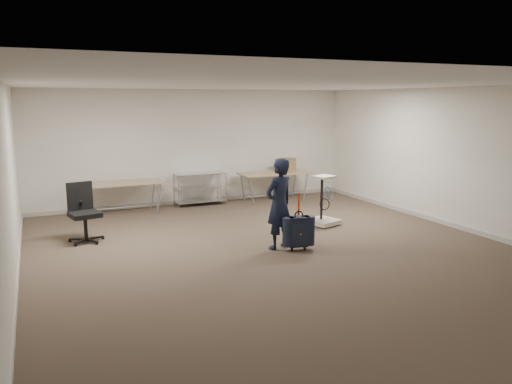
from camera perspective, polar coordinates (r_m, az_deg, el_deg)
name	(u,v)px	position (r m, az deg, el deg)	size (l,w,h in m)	color
ground	(276,251)	(8.57, 2.29, -6.79)	(9.00, 9.00, 0.00)	#433628
room_shell	(245,230)	(9.77, -1.31, -4.31)	(8.00, 9.00, 9.00)	beige
folding_table_left	(122,185)	(11.57, -15.06, 0.83)	(1.80, 0.75, 0.73)	#94775B
folding_table_right	(274,174)	(12.71, 2.10, 2.03)	(1.80, 0.75, 0.73)	#94775B
wire_shelf	(200,187)	(12.27, -6.42, 0.55)	(1.22, 0.47, 0.80)	silver
person	(279,204)	(8.56, 2.66, -1.37)	(0.57, 0.38, 1.58)	black
suitcase	(299,231)	(8.55, 4.89, -4.50)	(0.40, 0.28, 1.00)	black
office_chair	(85,224)	(9.60, -18.99, -3.47)	(0.65, 0.65, 1.07)	black
equipment_cart	(323,212)	(10.38, 7.71, -2.28)	(0.70, 0.70, 1.02)	#F1E8CF
cardboard_box	(286,165)	(12.88, 3.39, 3.12)	(0.45, 0.33, 0.33)	#926244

